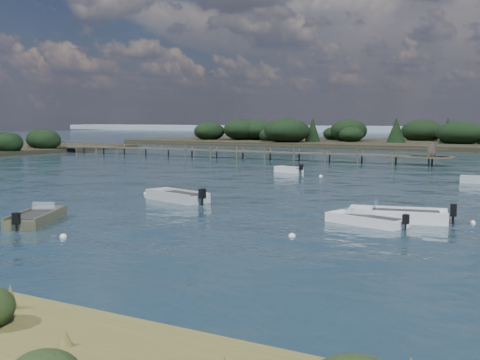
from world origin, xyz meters
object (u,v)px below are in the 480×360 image
Objects in this scene: tender_far_white at (289,171)px; dinghy_near_olive at (37,219)px; dinghy_mid_white_b at (397,218)px; jetty at (240,151)px; dinghy_mid_grey at (177,198)px; dinghy_mid_white_a at (366,222)px; tender_far_grey_b at (480,181)px.

dinghy_near_olive is at bearing -87.65° from tender_far_white.
jetty reaches higher than dinghy_mid_white_b.
dinghy_mid_white_a is (13.71, -2.51, -0.04)m from dinghy_mid_grey.
dinghy_mid_grey is at bearing 177.35° from dinghy_mid_white_b.
tender_far_grey_b is (2.00, 24.14, 0.04)m from dinghy_mid_white_a.
jetty reaches higher than dinghy_mid_grey.
dinghy_near_olive is (-16.19, -9.86, -0.02)m from dinghy_mid_white_b.
dinghy_mid_white_a is at bearing 28.04° from dinghy_near_olive.
jetty is at bearing 132.90° from tender_far_white.
tender_far_grey_b is at bearing -4.21° from tender_far_white.
dinghy_mid_grey is 23.15m from tender_far_white.
dinghy_near_olive is 1.35× the size of tender_far_grey_b.
dinghy_mid_white_b reaches higher than dinghy_near_olive.
dinghy_near_olive reaches higher than tender_far_grey_b.
dinghy_mid_grey reaches higher than tender_far_white.
tender_far_white is 18.51m from tender_far_grey_b.
dinghy_mid_white_b reaches higher than tender_far_grey_b.
tender_far_grey_b is at bearing 62.03° from dinghy_near_olive.
jetty reaches higher than tender_far_grey_b.
dinghy_mid_white_a is 1.30× the size of tender_far_white.
dinghy_near_olive is 17.09m from dinghy_mid_white_a.
dinghy_mid_grey is 1.16× the size of dinghy_mid_white_a.
dinghy_mid_white_b is 2.14m from dinghy_mid_white_a.
tender_far_grey_b is (15.72, 21.63, -0.00)m from dinghy_mid_grey.
dinghy_near_olive is 33.56m from tender_far_white.
dinghy_mid_white_a is at bearing -10.37° from dinghy_mid_grey.
dinghy_mid_white_a is at bearing -52.91° from jetty.
dinghy_near_olive is at bearing -151.96° from dinghy_mid_white_a.
tender_far_white is at bearing 122.84° from dinghy_mid_white_a.
dinghy_mid_white_b reaches higher than dinghy_mid_white_a.
dinghy_near_olive is 0.08× the size of jetty.
dinghy_mid_grey is at bearing -126.00° from tender_far_grey_b.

